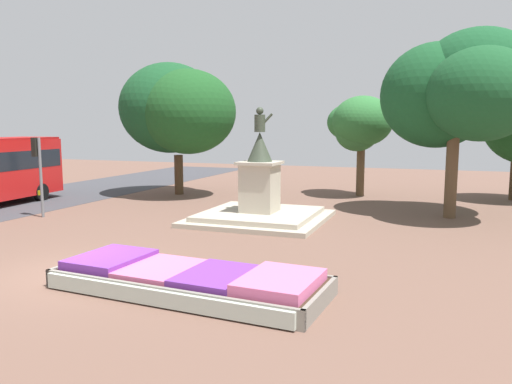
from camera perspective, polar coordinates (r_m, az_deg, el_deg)
The scene contains 7 objects.
ground_plane at distance 14.17m, azimuth -20.16°, elevation -8.78°, with size 73.39×73.39×0.00m, color brown.
flower_planter at distance 12.02m, azimuth -7.72°, elevation -9.96°, with size 6.73×2.94×0.64m.
statue_monument at distance 20.43m, azimuth 0.43°, elevation -1.07°, with size 5.26×5.26×4.62m.
traffic_light_mid_block at distance 23.03m, azimuth -23.63°, elevation 3.12°, with size 0.41×0.30×3.39m.
park_tree_far_left at distance 23.05m, azimuth 22.51°, elevation 10.84°, with size 6.50×6.71×7.97m.
park_tree_behind_statue at distance 28.01m, azimuth 11.62°, elevation 7.64°, with size 3.70×4.00×5.49m.
park_tree_street_side at distance 28.12m, azimuth -8.92°, elevation 9.26°, with size 6.73×6.13×7.35m.
Camera 1 is at (8.94, -10.29, 3.88)m, focal length 35.00 mm.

